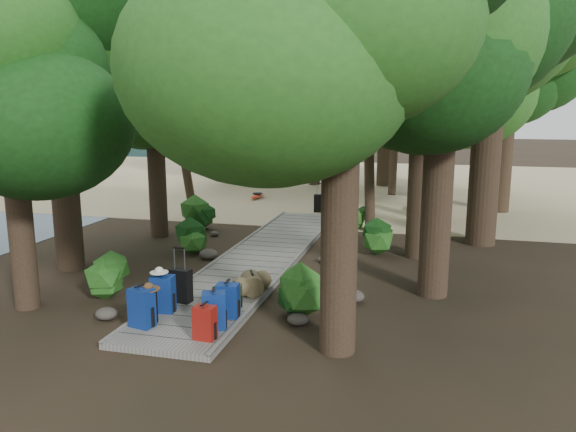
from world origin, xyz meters
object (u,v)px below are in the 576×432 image
(backpack_left_b, at_px, (146,307))
(duffel_right_khaki, at_px, (252,283))
(backpack_right_b, at_px, (214,309))
(backpack_left_a, at_px, (142,306))
(backpack_left_c, at_px, (163,292))
(sun_lounger, at_px, (416,203))
(backpack_right_d, at_px, (233,295))
(backpack_right_c, at_px, (228,299))
(lone_suitcase_on_sand, at_px, (320,203))
(kayak, at_px, (257,195))
(backpack_right_a, at_px, (205,321))
(suitcase_on_boardwalk, at_px, (181,285))

(backpack_left_b, xyz_separation_m, duffel_right_khaki, (1.34, 2.10, -0.12))
(backpack_right_b, bearing_deg, backpack_left_a, 169.80)
(backpack_left_b, bearing_deg, duffel_right_khaki, 50.51)
(backpack_left_a, bearing_deg, backpack_left_b, 97.95)
(backpack_left_c, height_order, sun_lounger, backpack_left_c)
(backpack_left_b, bearing_deg, backpack_right_d, 37.94)
(duffel_right_khaki, xyz_separation_m, sun_lounger, (3.07, 11.20, -0.04))
(backpack_right_c, distance_m, lone_suitcase_on_sand, 11.28)
(backpack_right_b, bearing_deg, backpack_right_c, 65.94)
(backpack_right_c, distance_m, sun_lounger, 12.97)
(kayak, bearing_deg, backpack_right_b, -75.80)
(backpack_left_c, bearing_deg, backpack_right_a, -45.20)
(backpack_left_b, distance_m, backpack_right_c, 1.50)
(backpack_right_b, xyz_separation_m, lone_suitcase_on_sand, (-0.43, 11.86, -0.14))
(backpack_left_a, height_order, suitcase_on_boardwalk, backpack_left_a)
(suitcase_on_boardwalk, distance_m, sun_lounger, 12.80)
(sun_lounger, bearing_deg, backpack_right_b, -101.68)
(backpack_right_b, relative_size, backpack_right_c, 1.05)
(kayak, distance_m, sun_lounger, 6.91)
(backpack_left_a, height_order, kayak, backpack_left_a)
(backpack_right_c, xyz_separation_m, lone_suitcase_on_sand, (-0.47, 11.27, -0.12))
(duffel_right_khaki, bearing_deg, backpack_right_c, -115.68)
(duffel_right_khaki, bearing_deg, suitcase_on_boardwalk, -170.36)
(backpack_right_d, distance_m, kayak, 13.70)
(kayak, relative_size, sun_lounger, 1.75)
(backpack_left_a, xyz_separation_m, backpack_right_c, (1.33, 0.83, -0.04))
(backpack_left_c, relative_size, kayak, 0.26)
(backpack_left_c, distance_m, lone_suitcase_on_sand, 11.35)
(backpack_right_d, distance_m, lone_suitcase_on_sand, 10.75)
(sun_lounger, bearing_deg, backpack_left_a, -106.56)
(backpack_left_a, bearing_deg, duffel_right_khaki, 72.55)
(backpack_left_c, distance_m, suitcase_on_boardwalk, 0.61)
(kayak, bearing_deg, backpack_right_c, -75.06)
(duffel_right_khaki, bearing_deg, backpack_right_a, -115.73)
(backpack_right_a, xyz_separation_m, backpack_right_d, (-0.06, 1.58, -0.07))
(backpack_right_a, height_order, backpack_right_b, backpack_right_b)
(backpack_left_a, distance_m, kayak, 14.75)
(backpack_right_b, relative_size, sun_lounger, 0.43)
(backpack_right_d, xyz_separation_m, lone_suitcase_on_sand, (-0.39, 10.75, -0.02))
(backpack_right_c, xyz_separation_m, duffel_right_khaki, (0.02, 1.39, -0.14))
(backpack_left_c, bearing_deg, backpack_right_c, -4.59)
(backpack_left_a, distance_m, duffel_right_khaki, 2.60)
(kayak, height_order, sun_lounger, sun_lounger)
(backpack_right_d, distance_m, suitcase_on_boardwalk, 1.14)
(duffel_right_khaki, distance_m, lone_suitcase_on_sand, 9.89)
(backpack_left_b, relative_size, backpack_right_a, 1.03)
(backpack_right_a, distance_m, kayak, 15.25)
(backpack_left_b, distance_m, backpack_right_b, 1.29)
(backpack_right_d, height_order, kayak, backpack_right_d)
(backpack_left_b, bearing_deg, backpack_left_c, 81.47)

